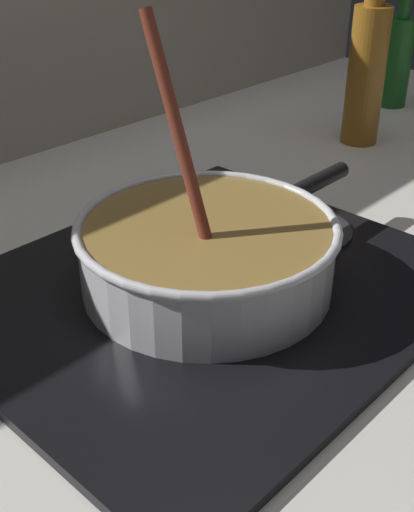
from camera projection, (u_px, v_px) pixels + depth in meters
The scene contains 7 objects.
ground at pixel (345, 452), 0.59m from camera, with size 2.40×1.60×0.04m, color beige.
hob_plate at pixel (207, 289), 0.77m from camera, with size 0.56×0.48×0.01m, color black.
burner_ring at pixel (207, 282), 0.77m from camera, with size 0.16×0.16×0.01m, color #592D0C.
spare_burner at pixel (300, 230), 0.88m from camera, with size 0.14×0.14×0.01m, color #262628.
cooking_pan at pixel (208, 252), 0.75m from camera, with size 0.42×0.30×0.31m.
sauce_bottle at pixel (397, 60), 1.37m from camera, with size 0.06×0.06×0.24m.
oil_bottle at pixel (367, 71), 1.16m from camera, with size 0.07×0.07×0.30m.
Camera 1 is at (-0.39, -0.20, 0.43)m, focal length 45.99 mm.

